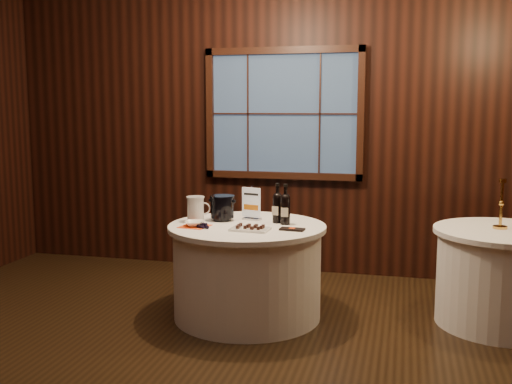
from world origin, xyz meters
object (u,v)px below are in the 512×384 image
(port_bottle_left, at_px, (277,206))
(port_bottle_right, at_px, (285,207))
(chocolate_box, at_px, (292,229))
(glass_pitcher, at_px, (196,209))
(ice_bucket, at_px, (222,207))
(chocolate_plate, at_px, (250,228))
(brass_candlestick, at_px, (501,211))
(grape_bunch, at_px, (204,225))
(main_table, at_px, (247,271))
(sign_stand, at_px, (252,208))
(cracker_bowl, at_px, (195,224))
(side_table, at_px, (502,277))

(port_bottle_left, distance_m, port_bottle_right, 0.10)
(chocolate_box, height_order, glass_pitcher, glass_pitcher)
(ice_bucket, xyz_separation_m, chocolate_plate, (0.33, -0.33, -0.10))
(brass_candlestick, bearing_deg, chocolate_box, -163.61)
(ice_bucket, distance_m, grape_bunch, 0.35)
(main_table, distance_m, brass_candlestick, 2.06)
(glass_pitcher, bearing_deg, ice_bucket, 8.43)
(sign_stand, height_order, brass_candlestick, brass_candlestick)
(brass_candlestick, bearing_deg, port_bottle_right, -171.71)
(glass_pitcher, bearing_deg, cracker_bowl, -94.39)
(chocolate_plate, distance_m, glass_pitcher, 0.58)
(sign_stand, distance_m, chocolate_box, 0.55)
(chocolate_plate, height_order, brass_candlestick, brass_candlestick)
(chocolate_box, bearing_deg, glass_pitcher, 175.73)
(cracker_bowl, bearing_deg, main_table, 23.87)
(sign_stand, xyz_separation_m, chocolate_plate, (0.10, -0.42, -0.08))
(main_table, bearing_deg, port_bottle_left, 33.95)
(chocolate_box, bearing_deg, side_table, 20.42)
(main_table, height_order, port_bottle_left, port_bottle_left)
(port_bottle_left, distance_m, ice_bucket, 0.47)
(cracker_bowl, bearing_deg, sign_stand, 46.53)
(side_table, relative_size, chocolate_box, 5.73)
(side_table, distance_m, chocolate_box, 1.71)
(port_bottle_right, relative_size, ice_bucket, 1.56)
(sign_stand, distance_m, port_bottle_right, 0.34)
(sign_stand, distance_m, grape_bunch, 0.51)
(main_table, bearing_deg, ice_bucket, 152.68)
(port_bottle_right, distance_m, chocolate_box, 0.28)
(side_table, distance_m, grape_bunch, 2.39)
(grape_bunch, xyz_separation_m, cracker_bowl, (-0.09, 0.03, 0.00))
(port_bottle_left, relative_size, brass_candlestick, 0.83)
(port_bottle_right, xyz_separation_m, grape_bunch, (-0.59, -0.30, -0.12))
(cracker_bowl, height_order, brass_candlestick, brass_candlestick)
(sign_stand, bearing_deg, ice_bucket, -143.17)
(port_bottle_right, relative_size, grape_bunch, 1.83)
(ice_bucket, distance_m, chocolate_box, 0.70)
(side_table, bearing_deg, ice_bucket, -175.66)
(port_bottle_right, xyz_separation_m, cracker_bowl, (-0.68, -0.26, -0.12))
(port_bottle_left, relative_size, grape_bunch, 1.81)
(glass_pitcher, xyz_separation_m, brass_candlestick, (2.41, 0.32, 0.03))
(glass_pitcher, height_order, cracker_bowl, glass_pitcher)
(port_bottle_right, bearing_deg, glass_pitcher, -177.08)
(main_table, xyz_separation_m, sign_stand, (-0.02, 0.22, 0.48))
(main_table, xyz_separation_m, port_bottle_right, (0.30, 0.09, 0.53))
(side_table, xyz_separation_m, ice_bucket, (-2.25, -0.17, 0.49))
(ice_bucket, bearing_deg, port_bottle_left, 2.18)
(sign_stand, height_order, port_bottle_right, port_bottle_right)
(port_bottle_left, bearing_deg, ice_bucket, -162.69)
(ice_bucket, distance_m, brass_candlestick, 2.23)
(ice_bucket, relative_size, glass_pitcher, 0.99)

